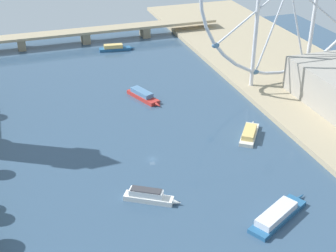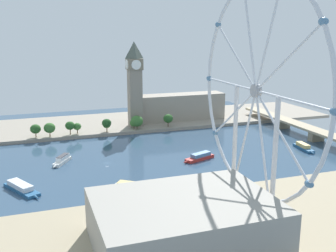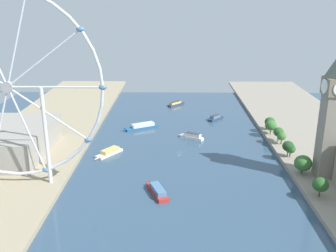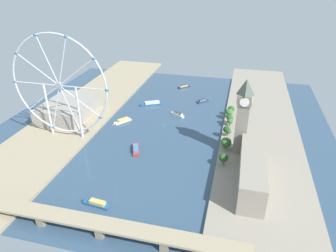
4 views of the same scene
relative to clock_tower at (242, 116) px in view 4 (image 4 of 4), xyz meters
name	(u,v)px [view 4 (image 4 of 4)]	position (x,y,z in m)	size (l,w,h in m)	color
ground_plane	(164,125)	(94.21, -45.73, -44.97)	(407.65, 407.65, 0.00)	#334C66
riverbank_left	(261,135)	(-24.61, -45.73, -43.47)	(90.00, 520.00, 3.00)	gray
riverbank_right	(79,114)	(213.04, -45.73, -43.47)	(90.00, 520.00, 3.00)	tan
clock_tower	(242,116)	(0.00, 0.00, 0.00)	(14.95, 14.95, 80.61)	gray
parliament_block	(252,171)	(-13.02, 52.73, -28.66)	(22.00, 89.47, 26.62)	gray
tree_row_embankment	(228,129)	(13.96, -33.83, -34.40)	(12.58, 130.93, 12.94)	#513823
ferris_wheel	(59,86)	(196.02, 12.49, 18.66)	(116.13, 3.20, 118.07)	silver
riverside_hall	(68,109)	(221.41, -35.35, -31.83)	(55.94, 77.55, 20.29)	gray
river_bridge	(102,225)	(94.21, 137.22, -37.09)	(219.65, 14.47, 10.03)	tan
tour_boat_0	(136,149)	(108.72, 20.88, -42.86)	(14.93, 28.49, 5.04)	#B22D28
tour_boat_1	(184,86)	(96.20, -185.70, -42.96)	(20.34, 20.93, 4.80)	#2D384C
tour_boat_2	(203,101)	(57.16, -131.40, -42.91)	(17.70, 18.64, 5.15)	#2D384C
tour_boat_3	(177,114)	(83.47, -76.39, -42.64)	(22.68, 15.78, 5.61)	white
tour_boat_4	(123,121)	(148.35, -40.74, -43.13)	(19.77, 25.22, 4.42)	beige
tour_boat_5	(151,103)	(128.51, -103.84, -42.94)	(34.04, 21.52, 4.76)	#235684
tour_boat_6	(96,203)	(112.10, 110.75, -43.00)	(28.00, 8.75, 4.85)	#235684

